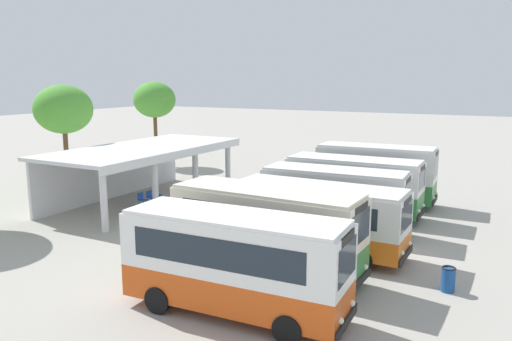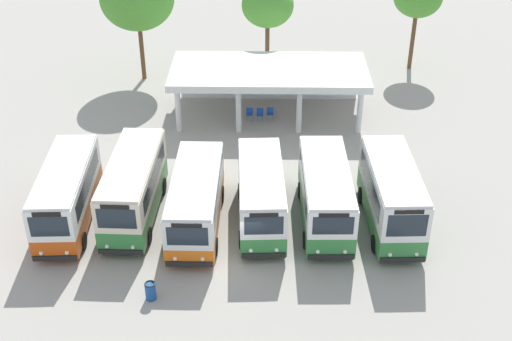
{
  "view_description": "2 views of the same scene",
  "coord_description": "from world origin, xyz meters",
  "px_view_note": "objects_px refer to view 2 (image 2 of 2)",
  "views": [
    {
      "loc": [
        -21.65,
        -5.01,
        7.42
      ],
      "look_at": [
        1.67,
        7.52,
        2.57
      ],
      "focal_mm": 35.15,
      "sensor_mm": 36.0,
      "label": 1
    },
    {
      "loc": [
        1.4,
        -25.8,
        21.02
      ],
      "look_at": [
        0.9,
        4.54,
        2.12
      ],
      "focal_mm": 47.31,
      "sensor_mm": 36.0,
      "label": 2
    }
  ],
  "objects_px": {
    "city_bus_second_in_row": "(133,187)",
    "waiting_chair_middle_seat": "(270,113)",
    "city_bus_nearest_orange": "(67,193)",
    "litter_bin_apron": "(150,291)",
    "city_bus_far_end_green": "(392,195)",
    "city_bus_fourth_amber": "(261,194)",
    "waiting_chair_end_by_column": "(250,113)",
    "city_bus_middle_cream": "(196,199)",
    "city_bus_fifth_blue": "(326,193)",
    "waiting_chair_second_from_end": "(260,113)"
  },
  "relations": [
    {
      "from": "city_bus_far_end_green",
      "to": "waiting_chair_second_from_end",
      "type": "height_order",
      "value": "city_bus_far_end_green"
    },
    {
      "from": "city_bus_nearest_orange",
      "to": "city_bus_fourth_amber",
      "type": "relative_size",
      "value": 1.04
    },
    {
      "from": "litter_bin_apron",
      "to": "waiting_chair_end_by_column",
      "type": "bearing_deg",
      "value": 77.03
    },
    {
      "from": "litter_bin_apron",
      "to": "city_bus_second_in_row",
      "type": "bearing_deg",
      "value": 105.25
    },
    {
      "from": "city_bus_nearest_orange",
      "to": "city_bus_far_end_green",
      "type": "bearing_deg",
      "value": -0.08
    },
    {
      "from": "city_bus_nearest_orange",
      "to": "city_bus_fourth_amber",
      "type": "height_order",
      "value": "city_bus_nearest_orange"
    },
    {
      "from": "city_bus_second_in_row",
      "to": "waiting_chair_end_by_column",
      "type": "xyz_separation_m",
      "value": [
        5.75,
        11.13,
        -1.34
      ]
    },
    {
      "from": "city_bus_second_in_row",
      "to": "waiting_chair_end_by_column",
      "type": "bearing_deg",
      "value": 62.67
    },
    {
      "from": "city_bus_second_in_row",
      "to": "city_bus_fifth_blue",
      "type": "relative_size",
      "value": 1.02
    },
    {
      "from": "waiting_chair_end_by_column",
      "to": "litter_bin_apron",
      "type": "distance_m",
      "value": 17.93
    },
    {
      "from": "city_bus_fifth_blue",
      "to": "city_bus_fourth_amber",
      "type": "bearing_deg",
      "value": -178.91
    },
    {
      "from": "city_bus_middle_cream",
      "to": "city_bus_fourth_amber",
      "type": "xyz_separation_m",
      "value": [
        3.31,
        0.45,
        0.06
      ]
    },
    {
      "from": "city_bus_nearest_orange",
      "to": "city_bus_second_in_row",
      "type": "distance_m",
      "value": 3.36
    },
    {
      "from": "city_bus_nearest_orange",
      "to": "waiting_chair_end_by_column",
      "type": "xyz_separation_m",
      "value": [
        9.07,
        11.71,
        -1.29
      ]
    },
    {
      "from": "city_bus_nearest_orange",
      "to": "city_bus_far_end_green",
      "type": "height_order",
      "value": "city_bus_far_end_green"
    },
    {
      "from": "city_bus_fifth_blue",
      "to": "waiting_chair_second_from_end",
      "type": "bearing_deg",
      "value": 107.13
    },
    {
      "from": "waiting_chair_second_from_end",
      "to": "waiting_chair_middle_seat",
      "type": "height_order",
      "value": "same"
    },
    {
      "from": "city_bus_far_end_green",
      "to": "waiting_chair_end_by_column",
      "type": "xyz_separation_m",
      "value": [
        -7.5,
        11.74,
        -1.4
      ]
    },
    {
      "from": "waiting_chair_middle_seat",
      "to": "city_bus_nearest_orange",
      "type": "bearing_deg",
      "value": -131.61
    },
    {
      "from": "city_bus_fifth_blue",
      "to": "waiting_chair_end_by_column",
      "type": "height_order",
      "value": "city_bus_fifth_blue"
    },
    {
      "from": "city_bus_nearest_orange",
      "to": "city_bus_fifth_blue",
      "type": "bearing_deg",
      "value": 1.3
    },
    {
      "from": "city_bus_second_in_row",
      "to": "waiting_chair_middle_seat",
      "type": "bearing_deg",
      "value": 57.46
    },
    {
      "from": "city_bus_fifth_blue",
      "to": "waiting_chair_second_from_end",
      "type": "relative_size",
      "value": 8.55
    },
    {
      "from": "city_bus_middle_cream",
      "to": "waiting_chair_end_by_column",
      "type": "xyz_separation_m",
      "value": [
        2.44,
        11.93,
        -1.14
      ]
    },
    {
      "from": "city_bus_fourth_amber",
      "to": "waiting_chair_second_from_end",
      "type": "bearing_deg",
      "value": 90.92
    },
    {
      "from": "city_bus_fifth_blue",
      "to": "city_bus_far_end_green",
      "type": "distance_m",
      "value": 3.33
    },
    {
      "from": "city_bus_fourth_amber",
      "to": "waiting_chair_end_by_column",
      "type": "relative_size",
      "value": 8.33
    },
    {
      "from": "city_bus_fifth_blue",
      "to": "litter_bin_apron",
      "type": "height_order",
      "value": "city_bus_fifth_blue"
    },
    {
      "from": "city_bus_second_in_row",
      "to": "city_bus_fourth_amber",
      "type": "bearing_deg",
      "value": -2.94
    },
    {
      "from": "city_bus_middle_cream",
      "to": "waiting_chair_end_by_column",
      "type": "height_order",
      "value": "city_bus_middle_cream"
    },
    {
      "from": "city_bus_second_in_row",
      "to": "city_bus_far_end_green",
      "type": "height_order",
      "value": "city_bus_far_end_green"
    },
    {
      "from": "city_bus_nearest_orange",
      "to": "waiting_chair_end_by_column",
      "type": "distance_m",
      "value": 14.87
    },
    {
      "from": "city_bus_fourth_amber",
      "to": "litter_bin_apron",
      "type": "xyz_separation_m",
      "value": [
        -4.9,
        -6.0,
        -1.28
      ]
    },
    {
      "from": "city_bus_fifth_blue",
      "to": "waiting_chair_middle_seat",
      "type": "bearing_deg",
      "value": 103.75
    },
    {
      "from": "city_bus_nearest_orange",
      "to": "waiting_chair_second_from_end",
      "type": "relative_size",
      "value": 8.63
    },
    {
      "from": "city_bus_second_in_row",
      "to": "city_bus_fourth_amber",
      "type": "distance_m",
      "value": 6.64
    },
    {
      "from": "city_bus_far_end_green",
      "to": "waiting_chair_end_by_column",
      "type": "distance_m",
      "value": 14.0
    },
    {
      "from": "city_bus_far_end_green",
      "to": "waiting_chair_second_from_end",
      "type": "bearing_deg",
      "value": 120.27
    },
    {
      "from": "city_bus_fourth_amber",
      "to": "city_bus_far_end_green",
      "type": "bearing_deg",
      "value": -2.26
    },
    {
      "from": "city_bus_fifth_blue",
      "to": "waiting_chair_second_from_end",
      "type": "height_order",
      "value": "city_bus_fifth_blue"
    },
    {
      "from": "city_bus_nearest_orange",
      "to": "waiting_chair_end_by_column",
      "type": "bearing_deg",
      "value": 52.25
    },
    {
      "from": "city_bus_nearest_orange",
      "to": "litter_bin_apron",
      "type": "relative_size",
      "value": 8.24
    },
    {
      "from": "city_bus_nearest_orange",
      "to": "waiting_chair_second_from_end",
      "type": "height_order",
      "value": "city_bus_nearest_orange"
    },
    {
      "from": "litter_bin_apron",
      "to": "city_bus_fourth_amber",
      "type": "bearing_deg",
      "value": 50.75
    },
    {
      "from": "waiting_chair_end_by_column",
      "to": "litter_bin_apron",
      "type": "relative_size",
      "value": 0.96
    },
    {
      "from": "city_bus_second_in_row",
      "to": "waiting_chair_middle_seat",
      "type": "distance_m",
      "value": 13.34
    },
    {
      "from": "litter_bin_apron",
      "to": "city_bus_nearest_orange",
      "type": "bearing_deg",
      "value": 131.19
    },
    {
      "from": "city_bus_fifth_blue",
      "to": "litter_bin_apron",
      "type": "bearing_deg",
      "value": -143.58
    },
    {
      "from": "waiting_chair_end_by_column",
      "to": "waiting_chair_middle_seat",
      "type": "relative_size",
      "value": 1.0
    },
    {
      "from": "city_bus_middle_cream",
      "to": "waiting_chair_second_from_end",
      "type": "bearing_deg",
      "value": 75.21
    }
  ]
}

